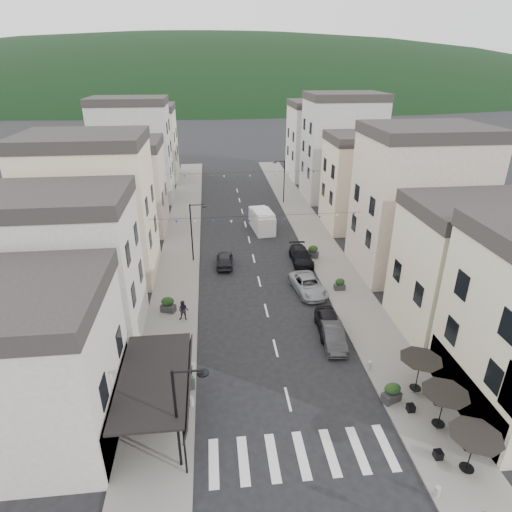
{
  "coord_description": "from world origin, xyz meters",
  "views": [
    {
      "loc": [
        -4.01,
        -13.31,
        18.48
      ],
      "look_at": [
        -0.52,
        19.02,
        3.5
      ],
      "focal_mm": 30.0,
      "sensor_mm": 36.0,
      "label": 1
    }
  ],
  "objects": [
    {
      "name": "ground",
      "position": [
        0.0,
        0.0,
        0.0
      ],
      "size": [
        700.0,
        700.0,
        0.0
      ],
      "primitive_type": "plane",
      "color": "black",
      "rests_on": "ground"
    },
    {
      "name": "bollards",
      "position": [
        0.0,
        5.5,
        0.42
      ],
      "size": [
        11.66,
        10.26,
        0.6
      ],
      "color": "gray",
      "rests_on": "ground"
    },
    {
      "name": "parked_car_b",
      "position": [
        4.15,
        11.08,
        0.67
      ],
      "size": [
        1.79,
        4.18,
        1.34
      ],
      "primitive_type": "imported",
      "rotation": [
        0.0,
        0.0,
        -0.09
      ],
      "color": "#2E2E30",
      "rests_on": "ground"
    },
    {
      "name": "streetlamp_left_far",
      "position": [
        -5.82,
        26.0,
        3.7
      ],
      "size": [
        1.7,
        0.56,
        6.0
      ],
      "color": "black",
      "rests_on": "ground"
    },
    {
      "name": "parked_car_a",
      "position": [
        4.22,
        12.55,
        0.72
      ],
      "size": [
        1.97,
        4.33,
        1.44
      ],
      "primitive_type": "imported",
      "rotation": [
        0.0,
        0.0,
        -0.06
      ],
      "color": "black",
      "rests_on": "ground"
    },
    {
      "name": "planter_rc",
      "position": [
        6.0,
        25.44,
        0.74
      ],
      "size": [
        1.3,
        1.03,
        1.28
      ],
      "rotation": [
        0.0,
        0.0,
        -0.41
      ],
      "color": "#2E2D30",
      "rests_on": "sidewalk_right"
    },
    {
      "name": "streetlamp_right_far",
      "position": [
        5.82,
        44.0,
        3.7
      ],
      "size": [
        1.7,
        0.56,
        6.0
      ],
      "color": "black",
      "rests_on": "ground"
    },
    {
      "name": "parked_car_c",
      "position": [
        3.99,
        18.62,
        0.68
      ],
      "size": [
        2.93,
        5.19,
        1.37
      ],
      "primitive_type": "imported",
      "rotation": [
        0.0,
        0.0,
        0.14
      ],
      "color": "#94969C",
      "rests_on": "ground"
    },
    {
      "name": "sidewalk_right",
      "position": [
        7.5,
        32.0,
        0.06
      ],
      "size": [
        4.0,
        76.0,
        0.12
      ],
      "primitive_type": "cube",
      "color": "slate",
      "rests_on": "ground"
    },
    {
      "name": "boutique_awning",
      "position": [
        -7.25,
        5.0,
        3.11
      ],
      "size": [
        3.77,
        7.5,
        3.28
      ],
      "color": "black",
      "rests_on": "ground"
    },
    {
      "name": "planter_ra",
      "position": [
        6.0,
        5.1,
        0.73
      ],
      "size": [
        1.28,
        0.99,
        1.26
      ],
      "rotation": [
        0.0,
        0.0,
        0.37
      ],
      "color": "#2B2B2D",
      "rests_on": "sidewalk_right"
    },
    {
      "name": "delivery_van",
      "position": [
        1.81,
        33.9,
        1.23
      ],
      "size": [
        2.69,
        5.45,
        2.51
      ],
      "rotation": [
        0.0,
        0.0,
        0.12
      ],
      "color": "silver",
      "rests_on": "ground"
    },
    {
      "name": "cafe_terrace",
      "position": [
        7.7,
        2.8,
        2.36
      ],
      "size": [
        2.5,
        8.1,
        2.53
      ],
      "color": "black",
      "rests_on": "ground"
    },
    {
      "name": "planter_rb",
      "position": [
        6.8,
        18.57,
        0.63
      ],
      "size": [
        0.97,
        0.56,
        1.06
      ],
      "rotation": [
        0.0,
        0.0,
        0.04
      ],
      "color": "#2E2E30",
      "rests_on": "sidewalk_right"
    },
    {
      "name": "sidewalk_left",
      "position": [
        -7.5,
        32.0,
        0.06
      ],
      "size": [
        4.0,
        76.0,
        0.12
      ],
      "primitive_type": "cube",
      "color": "slate",
      "rests_on": "ground"
    },
    {
      "name": "bunting_far",
      "position": [
        0.0,
        38.0,
        5.65
      ],
      "size": [
        19.0,
        0.28,
        0.62
      ],
      "color": "black",
      "rests_on": "ground"
    },
    {
      "name": "buildings_row_right",
      "position": [
        14.5,
        36.59,
        6.32
      ],
      "size": [
        10.2,
        54.16,
        14.5
      ],
      "color": "beige",
      "rests_on": "ground"
    },
    {
      "name": "pedestrian_a",
      "position": [
        -8.29,
        8.61,
        1.1
      ],
      "size": [
        0.83,
        0.67,
        1.97
      ],
      "primitive_type": "imported",
      "rotation": [
        0.0,
        0.0,
        0.31
      ],
      "color": "black",
      "rests_on": "sidewalk_left"
    },
    {
      "name": "streetlamp_left_near",
      "position": [
        -5.82,
        2.0,
        3.7
      ],
      "size": [
        1.7,
        0.56,
        6.0
      ],
      "color": "black",
      "rests_on": "ground"
    },
    {
      "name": "parked_car_e",
      "position": [
        -3.0,
        24.62,
        0.66
      ],
      "size": [
        1.77,
        3.98,
        1.33
      ],
      "primitive_type": "imported",
      "rotation": [
        0.0,
        0.0,
        3.09
      ],
      "color": "black",
      "rests_on": "ground"
    },
    {
      "name": "planter_lb",
      "position": [
        -7.84,
        16.53,
        0.74
      ],
      "size": [
        1.3,
        1.01,
        1.29
      ],
      "rotation": [
        0.0,
        0.0,
        -0.38
      ],
      "color": "#2F2E31",
      "rests_on": "sidewalk_left"
    },
    {
      "name": "bunting_near",
      "position": [
        0.0,
        22.0,
        5.65
      ],
      "size": [
        19.0,
        0.28,
        0.62
      ],
      "color": "black",
      "rests_on": "ground"
    },
    {
      "name": "parked_car_d",
      "position": [
        4.6,
        24.58,
        0.68
      ],
      "size": [
        1.92,
        4.7,
        1.36
      ],
      "primitive_type": "imported",
      "rotation": [
        0.0,
        0.0,
        -0.0
      ],
      "color": "black",
      "rests_on": "ground"
    },
    {
      "name": "hill_backdrop",
      "position": [
        0.0,
        300.0,
        0.0
      ],
      "size": [
        640.0,
        360.0,
        70.0
      ],
      "primitive_type": "ellipsoid",
      "color": "black",
      "rests_on": "ground"
    },
    {
      "name": "planter_la",
      "position": [
        -6.0,
        7.5,
        0.63
      ],
      "size": [
        0.94,
        0.52,
        1.05
      ],
      "rotation": [
        0.0,
        0.0,
        0.01
      ],
      "color": "#2A2A2C",
      "rests_on": "sidewalk_left"
    },
    {
      "name": "pedestrian_b",
      "position": [
        -6.54,
        15.17,
        0.94
      ],
      "size": [
        0.89,
        0.75,
        1.65
      ],
      "primitive_type": "imported",
      "rotation": [
        0.0,
        0.0,
        -0.17
      ],
      "color": "black",
      "rests_on": "sidewalk_left"
    },
    {
      "name": "buildings_row_left",
      "position": [
        -14.5,
        37.75,
        6.12
      ],
      "size": [
        10.2,
        54.16,
        14.0
      ],
      "color": "#ADA79F",
      "rests_on": "ground"
    }
  ]
}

